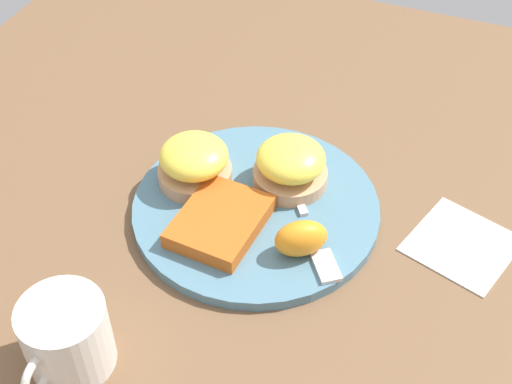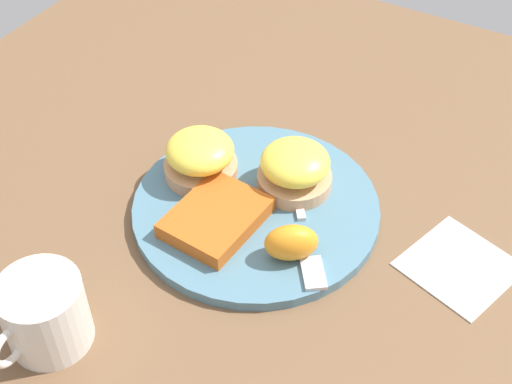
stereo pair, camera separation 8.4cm
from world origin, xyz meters
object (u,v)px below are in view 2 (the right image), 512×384
at_px(sandwich_benedict_left, 295,168).
at_px(sandwich_benedict_right, 200,157).
at_px(cup, 44,314).
at_px(fork, 303,225).
at_px(orange_wedge, 291,243).
at_px(hashbrown_patty, 216,217).

height_order(sandwich_benedict_left, sandwich_benedict_right, same).
xyz_separation_m(sandwich_benedict_right, cup, (0.27, -0.01, -0.00)).
bearing_deg(cup, fork, 148.17).
bearing_deg(cup, orange_wedge, 141.40).
height_order(orange_wedge, cup, cup).
height_order(sandwich_benedict_left, fork, sandwich_benedict_left).
relative_size(hashbrown_patty, cup, 1.01).
distance_m(orange_wedge, fork, 0.05).
height_order(sandwich_benedict_left, hashbrown_patty, sandwich_benedict_left).
bearing_deg(fork, sandwich_benedict_left, -143.98).
bearing_deg(orange_wedge, sandwich_benedict_left, -154.42).
relative_size(sandwich_benedict_left, orange_wedge, 1.53).
bearing_deg(sandwich_benedict_right, hashbrown_patty, 44.39).
distance_m(sandwich_benedict_left, fork, 0.07).
bearing_deg(sandwich_benedict_right, fork, 83.34).
bearing_deg(sandwich_benedict_left, fork, 36.02).
height_order(hashbrown_patty, cup, cup).
distance_m(hashbrown_patty, fork, 0.10).
height_order(sandwich_benedict_left, cup, cup).
bearing_deg(orange_wedge, fork, -169.97).
relative_size(sandwich_benedict_right, fork, 0.49).
xyz_separation_m(sandwich_benedict_left, hashbrown_patty, (0.10, -0.05, -0.02)).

